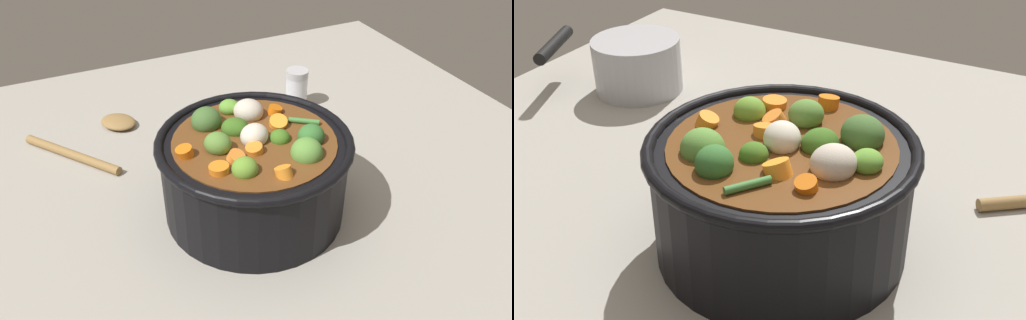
% 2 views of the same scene
% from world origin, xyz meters
% --- Properties ---
extents(ground_plane, '(1.10, 1.10, 0.00)m').
position_xyz_m(ground_plane, '(0.00, 0.00, 0.00)').
color(ground_plane, '#9E998E').
extents(cooking_pot, '(0.26, 0.26, 0.14)m').
position_xyz_m(cooking_pot, '(0.00, 0.00, 0.06)').
color(cooking_pot, black).
rests_on(cooking_pot, ground_plane).
extents(wooden_spoon, '(0.19, 0.19, 0.02)m').
position_xyz_m(wooden_spoon, '(-0.16, 0.27, 0.01)').
color(wooden_spoon, olive).
rests_on(wooden_spoon, ground_plane).
extents(salt_shaker, '(0.04, 0.04, 0.07)m').
position_xyz_m(salt_shaker, '(0.19, 0.23, 0.04)').
color(salt_shaker, silver).
rests_on(salt_shaker, ground_plane).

